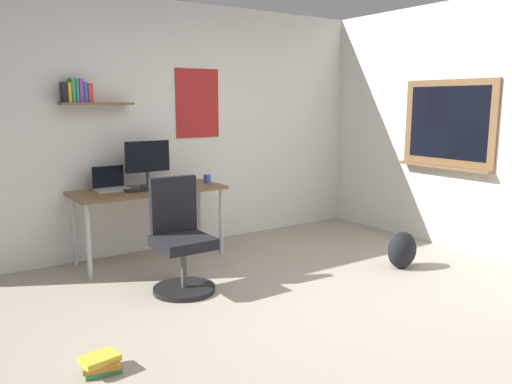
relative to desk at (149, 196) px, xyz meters
The scene contains 11 objects.
ground_plane 2.21m from the desk, 77.96° to the right, with size 5.20×5.20×0.00m, color #9E9384.
wall_back 0.87m from the desk, 41.01° to the left, with size 5.00×0.30×2.60m.
desk is the anchor object (origin of this frame).
office_chair 0.97m from the desk, 97.42° to the right, with size 0.52×0.52×0.95m.
laptop 0.39m from the desk, 156.61° to the left, with size 0.31×0.21×0.23m.
monitor_primary 0.36m from the desk, 68.92° to the left, with size 0.46×0.17×0.46m.
keyboard 0.13m from the desk, 134.73° to the right, with size 0.37×0.13×0.02m, color black.
computer_mouse 0.24m from the desk, 20.00° to the right, with size 0.10×0.06×0.03m, color #262628.
coffee_mug 0.65m from the desk, ahead, with size 0.08×0.08×0.09m, color #334CA5.
backpack 2.51m from the desk, 40.63° to the right, with size 0.32×0.22×0.35m, color black.
book_stack_on_floor 2.28m from the desk, 120.41° to the right, with size 0.24×0.19×0.11m.
Camera 1 is at (-2.37, -2.65, 1.57)m, focal length 36.01 mm.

